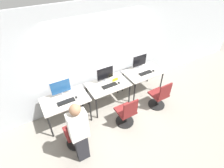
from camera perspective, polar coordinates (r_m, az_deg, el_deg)
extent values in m
plane|color=gray|center=(5.00, 0.83, -9.06)|extent=(20.00, 20.00, 0.00)
cube|color=#B7BCC1|center=(4.71, -4.30, 9.31)|extent=(12.00, 0.05, 2.80)
cube|color=#BCB7AD|center=(4.41, -15.13, -5.01)|extent=(1.12, 0.71, 0.02)
cylinder|color=black|center=(4.43, -19.45, -13.11)|extent=(0.04, 0.04, 0.73)
cylinder|color=black|center=(4.56, -7.02, -8.68)|extent=(0.04, 0.04, 0.73)
cylinder|color=black|center=(4.86, -21.25, -8.00)|extent=(0.04, 0.04, 0.73)
cylinder|color=black|center=(4.97, -9.96, -4.14)|extent=(0.04, 0.04, 0.73)
cylinder|color=#B2B2B7|center=(4.54, -15.89, -3.42)|extent=(0.18, 0.18, 0.01)
cylinder|color=#B2B2B7|center=(4.51, -15.98, -3.01)|extent=(0.04, 0.04, 0.08)
cube|color=#B2B2B7|center=(4.38, -16.47, -0.88)|extent=(0.49, 0.01, 0.37)
cube|color=navy|center=(4.38, -16.44, -0.94)|extent=(0.47, 0.01, 0.35)
cube|color=black|center=(4.32, -14.75, -5.61)|extent=(0.43, 0.14, 0.02)
ellipsoid|color=black|center=(4.38, -11.60, -4.23)|extent=(0.06, 0.09, 0.03)
cylinder|color=black|center=(4.46, -11.40, -17.96)|extent=(0.48, 0.48, 0.03)
cylinder|color=black|center=(4.30, -11.74, -16.46)|extent=(0.04, 0.04, 0.37)
cube|color=maroon|center=(4.13, -12.12, -14.76)|extent=(0.44, 0.44, 0.05)
cube|color=maroon|center=(3.82, -11.52, -14.70)|extent=(0.40, 0.04, 0.44)
cube|color=#232328|center=(3.94, -9.77, -19.59)|extent=(0.25, 0.16, 0.74)
cube|color=white|center=(3.37, -11.04, -13.24)|extent=(0.36, 0.20, 0.65)
sphere|color=#9E7051|center=(3.06, -12.00, -8.20)|extent=(0.21, 0.21, 0.21)
cube|color=#BCB7AD|center=(4.72, -1.30, -0.16)|extent=(1.12, 0.71, 0.02)
cylinder|color=black|center=(4.60, -4.99, -7.90)|extent=(0.04, 0.04, 0.73)
cylinder|color=black|center=(4.98, 5.65, -3.63)|extent=(0.04, 0.04, 0.73)
cylinder|color=black|center=(5.02, -8.08, -3.47)|extent=(0.04, 0.04, 0.73)
cylinder|color=black|center=(5.36, 1.94, 0.14)|extent=(0.04, 0.04, 0.73)
cylinder|color=#B2B2B7|center=(4.81, -2.19, 0.99)|extent=(0.18, 0.18, 0.01)
cylinder|color=#B2B2B7|center=(4.79, -2.21, 1.41)|extent=(0.04, 0.04, 0.08)
cube|color=#B2B2B7|center=(4.67, -2.30, 3.53)|extent=(0.49, 0.01, 0.37)
cube|color=black|center=(4.66, -2.25, 3.48)|extent=(0.47, 0.01, 0.35)
cube|color=black|center=(4.64, -0.79, -0.51)|extent=(0.43, 0.14, 0.02)
ellipsoid|color=black|center=(4.74, 2.26, 0.44)|extent=(0.06, 0.09, 0.03)
cylinder|color=black|center=(4.76, 4.14, -12.04)|extent=(0.48, 0.48, 0.03)
cylinder|color=black|center=(4.61, 4.26, -10.45)|extent=(0.04, 0.04, 0.37)
cube|color=maroon|center=(4.46, 4.38, -8.66)|extent=(0.44, 0.44, 0.05)
cube|color=maroon|center=(4.17, 6.09, -8.09)|extent=(0.40, 0.04, 0.44)
cube|color=#BCB7AD|center=(5.28, 10.19, 3.90)|extent=(1.12, 0.71, 0.02)
cylinder|color=black|center=(5.06, 7.31, -2.94)|extent=(0.04, 0.04, 0.73)
cylinder|color=black|center=(5.63, 15.76, 0.59)|extent=(0.04, 0.04, 0.73)
cylinder|color=black|center=(5.44, 3.54, 0.72)|extent=(0.04, 0.04, 0.73)
cylinder|color=black|center=(5.97, 11.83, 3.70)|extent=(0.04, 0.04, 0.73)
cylinder|color=#B2B2B7|center=(5.42, 8.73, 5.24)|extent=(0.18, 0.18, 0.01)
cylinder|color=#B2B2B7|center=(5.39, 8.77, 5.63)|extent=(0.04, 0.04, 0.08)
cube|color=#B2B2B7|center=(5.29, 8.96, 7.59)|extent=(0.49, 0.01, 0.37)
cube|color=black|center=(5.28, 9.02, 7.55)|extent=(0.47, 0.01, 0.35)
cube|color=black|center=(5.21, 10.89, 3.56)|extent=(0.43, 0.14, 0.02)
ellipsoid|color=black|center=(5.35, 13.39, 4.28)|extent=(0.06, 0.09, 0.03)
cylinder|color=black|center=(5.34, 14.23, -6.51)|extent=(0.48, 0.48, 0.03)
cylinder|color=black|center=(5.20, 14.57, -4.94)|extent=(0.04, 0.04, 0.37)
cube|color=maroon|center=(5.06, 14.94, -3.20)|extent=(0.44, 0.44, 0.05)
cube|color=maroon|center=(4.81, 17.00, -2.36)|extent=(0.40, 0.04, 0.44)
cube|color=yellow|center=(4.81, 1.06, 1.48)|extent=(0.16, 0.03, 0.08)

